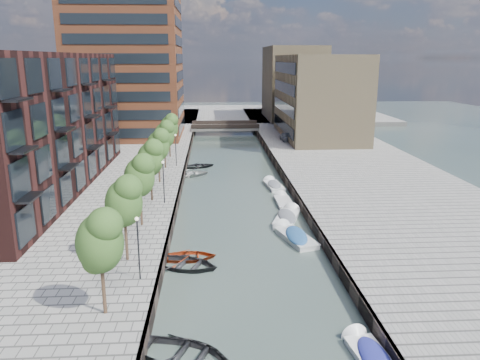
{
  "coord_description": "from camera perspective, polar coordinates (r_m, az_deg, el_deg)",
  "views": [
    {
      "loc": [
        -2.53,
        -19.28,
        14.49
      ],
      "look_at": [
        0.0,
        22.69,
        3.5
      ],
      "focal_mm": 35.0,
      "sensor_mm": 36.0,
      "label": 1
    }
  ],
  "objects": [
    {
      "name": "tree_5",
      "position": [
        59.3,
        -9.23,
        5.55
      ],
      "size": [
        2.5,
        2.5,
        5.95
      ],
      "color": "#382619",
      "rests_on": "quay_left"
    },
    {
      "name": "tree_1",
      "position": [
        32.2,
        -14.0,
        -2.37
      ],
      "size": [
        2.5,
        2.5,
        5.95
      ],
      "color": "#382619",
      "rests_on": "quay_left"
    },
    {
      "name": "sloop_3",
      "position": [
        59.53,
        -6.11,
        0.48
      ],
      "size": [
        5.72,
        4.75,
        1.02
      ],
      "primitive_type": "imported",
      "rotation": [
        0.0,
        0.0,
        1.85
      ],
      "color": "#AFB0AE",
      "rests_on": "ground"
    },
    {
      "name": "apartment_block",
      "position": [
        52.69,
        -22.94,
        6.42
      ],
      "size": [
        8.0,
        38.0,
        14.0
      ],
      "primitive_type": "cube",
      "color": "black",
      "rests_on": "quay_left"
    },
    {
      "name": "sloop_4",
      "position": [
        64.24,
        -4.96,
        1.56
      ],
      "size": [
        4.78,
        3.97,
        0.85
      ],
      "primitive_type": "imported",
      "rotation": [
        0.0,
        0.0,
        1.85
      ],
      "color": "black",
      "rests_on": "ground"
    },
    {
      "name": "bridge",
      "position": [
        92.25,
        -1.86,
        6.48
      ],
      "size": [
        13.0,
        6.0,
        1.3
      ],
      "color": "gray",
      "rests_on": "ground"
    },
    {
      "name": "car",
      "position": [
        79.33,
        5.61,
        5.27
      ],
      "size": [
        1.86,
        3.97,
        1.32
      ],
      "primitive_type": "imported",
      "rotation": [
        0.0,
        0.0,
        0.08
      ],
      "color": "#949698",
      "rests_on": "quay_right"
    },
    {
      "name": "quay_wall_right",
      "position": [
        61.52,
        4.71,
        1.45
      ],
      "size": [
        0.25,
        140.0,
        1.0
      ],
      "primitive_type": "cube",
      "color": "#332823",
      "rests_on": "ground"
    },
    {
      "name": "sloop_1",
      "position": [
        34.17,
        -6.67,
        -10.55
      ],
      "size": [
        5.81,
        5.03,
        1.01
      ],
      "primitive_type": "imported",
      "rotation": [
        0.0,
        0.0,
        1.19
      ],
      "color": "#242427",
      "rests_on": "ground"
    },
    {
      "name": "lamp_0",
      "position": [
        29.77,
        -12.32,
        -7.34
      ],
      "size": [
        0.24,
        0.24,
        4.12
      ],
      "color": "black",
      "rests_on": "quay_left"
    },
    {
      "name": "sloop_0",
      "position": [
        24.97,
        -6.8,
        -20.94
      ],
      "size": [
        6.08,
        5.3,
        1.05
      ],
      "primitive_type": "imported",
      "rotation": [
        0.0,
        0.0,
        1.17
      ],
      "color": "black",
      "rests_on": "ground"
    },
    {
      "name": "motorboat_4",
      "position": [
        54.38,
        4.07,
        -0.64
      ],
      "size": [
        2.12,
        4.77,
        1.54
      ],
      "color": "silver",
      "rests_on": "ground"
    },
    {
      "name": "water",
      "position": [
        61.08,
        -0.98,
        0.92
      ],
      "size": [
        300.0,
        300.0,
        0.0
      ],
      "primitive_type": "plane",
      "color": "#38473F",
      "rests_on": "ground"
    },
    {
      "name": "lamp_2",
      "position": [
        60.47,
        -7.84,
        4.05
      ],
      "size": [
        0.24,
        0.24,
        4.12
      ],
      "color": "black",
      "rests_on": "quay_left"
    },
    {
      "name": "motorboat_3",
      "position": [
        39.2,
        6.55,
        -6.81
      ],
      "size": [
        3.21,
        5.5,
        1.74
      ],
      "color": "silver",
      "rests_on": "ground"
    },
    {
      "name": "quay_right",
      "position": [
        63.67,
        13.57,
        1.54
      ],
      "size": [
        20.0,
        140.0,
        1.0
      ],
      "primitive_type": "cube",
      "color": "gray",
      "rests_on": "ground"
    },
    {
      "name": "tree_6",
      "position": [
        66.19,
        -8.65,
        6.51
      ],
      "size": [
        2.5,
        2.5,
        5.95
      ],
      "color": "#382619",
      "rests_on": "quay_left"
    },
    {
      "name": "quay_wall_left",
      "position": [
        61.01,
        -6.71,
        1.29
      ],
      "size": [
        0.25,
        140.0,
        1.0
      ],
      "primitive_type": "cube",
      "color": "#332823",
      "rests_on": "ground"
    },
    {
      "name": "tree_2",
      "position": [
        38.86,
        -12.19,
        0.64
      ],
      "size": [
        2.5,
        2.5,
        5.95
      ],
      "color": "#382619",
      "rests_on": "quay_left"
    },
    {
      "name": "tree_4",
      "position": [
        52.44,
        -9.96,
        4.34
      ],
      "size": [
        2.5,
        2.5,
        5.95
      ],
      "color": "#382619",
      "rests_on": "quay_left"
    },
    {
      "name": "motorboat_2",
      "position": [
        48.59,
        5.26,
        -2.66
      ],
      "size": [
        1.63,
        4.48,
        1.48
      ],
      "color": "silver",
      "rests_on": "ground"
    },
    {
      "name": "tan_block_far",
      "position": [
        109.01,
        6.48,
        11.67
      ],
      "size": [
        12.0,
        20.0,
        16.0
      ],
      "primitive_type": "cube",
      "color": "#917C59",
      "rests_on": "quay_right"
    },
    {
      "name": "tree_0",
      "position": [
        25.73,
        -16.75,
        -6.92
      ],
      "size": [
        2.5,
        2.5,
        5.95
      ],
      "color": "#382619",
      "rests_on": "quay_left"
    },
    {
      "name": "lamp_1",
      "position": [
        44.89,
        -9.31,
        0.3
      ],
      "size": [
        0.24,
        0.24,
        4.12
      ],
      "color": "black",
      "rests_on": "quay_left"
    },
    {
      "name": "sloop_2",
      "position": [
        35.44,
        -6.21,
        -9.58
      ],
      "size": [
        4.16,
        3.05,
        0.84
      ],
      "primitive_type": "imported",
      "rotation": [
        0.0,
        0.0,
        1.61
      ],
      "color": "#942D10",
      "rests_on": "ground"
    },
    {
      "name": "tree_3",
      "position": [
        45.61,
        -10.91,
        2.77
      ],
      "size": [
        2.5,
        2.5,
        5.95
      ],
      "color": "#382619",
      "rests_on": "quay_left"
    },
    {
      "name": "motorboat_1",
      "position": [
        43.76,
        5.82,
        -4.48
      ],
      "size": [
        3.3,
        5.34,
        1.69
      ],
      "color": "white",
      "rests_on": "ground"
    },
    {
      "name": "motorboat_0",
      "position": [
        25.53,
        15.69,
        -20.05
      ],
      "size": [
        2.1,
        4.61,
        1.48
      ],
      "color": "white",
      "rests_on": "ground"
    },
    {
      "name": "tower",
      "position": [
        85.53,
        -13.68,
        15.26
      ],
      "size": [
        18.0,
        18.0,
        30.0
      ],
      "primitive_type": "cube",
      "color": "brown",
      "rests_on": "quay_left"
    },
    {
      "name": "tan_block_near",
      "position": [
        83.62,
        9.51,
        10.0
      ],
      "size": [
        12.0,
        25.0,
        14.0
      ],
      "primitive_type": "cube",
      "color": "#917C59",
      "rests_on": "quay_right"
    },
    {
      "name": "far_closure",
      "position": [
        120.12,
        -2.24,
        7.95
      ],
      "size": [
        80.0,
        40.0,
        1.0
      ],
      "primitive_type": "cube",
      "color": "gray",
      "rests_on": "ground"
    }
  ]
}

